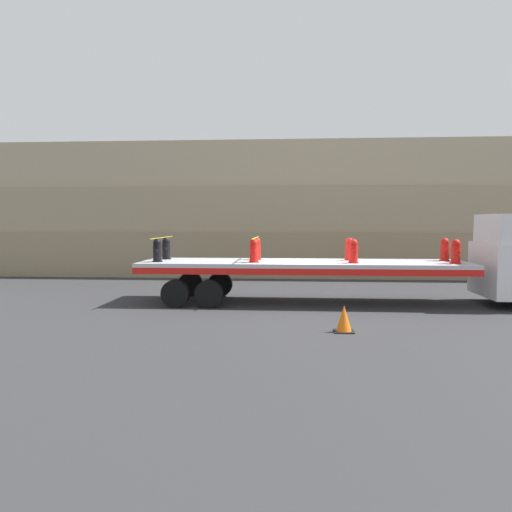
% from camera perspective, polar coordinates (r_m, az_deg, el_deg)
% --- Properties ---
extents(ground_plane, '(120.00, 120.00, 0.00)m').
position_cam_1_polar(ground_plane, '(16.52, 5.35, -5.34)').
color(ground_plane, '#2D2D30').
extents(rock_cliff, '(60.00, 3.30, 6.46)m').
position_cam_1_polar(rock_cliff, '(24.68, 5.03, 5.28)').
color(rock_cliff, gray).
rests_on(rock_cliff, ground_plane).
extents(flatbed_trailer, '(10.56, 2.66, 1.37)m').
position_cam_1_polar(flatbed_trailer, '(16.37, 3.02, -1.45)').
color(flatbed_trailer, '#B2B2B7').
rests_on(flatbed_trailer, ground_plane).
extents(fire_hydrant_black_near_0, '(0.34, 0.50, 0.76)m').
position_cam_1_polar(fire_hydrant_black_near_0, '(16.35, -11.21, 0.61)').
color(fire_hydrant_black_near_0, black).
rests_on(fire_hydrant_black_near_0, flatbed_trailer).
extents(fire_hydrant_black_far_0, '(0.34, 0.50, 0.76)m').
position_cam_1_polar(fire_hydrant_black_far_0, '(17.44, -10.22, 0.83)').
color(fire_hydrant_black_far_0, black).
rests_on(fire_hydrant_black_far_0, flatbed_trailer).
extents(fire_hydrant_red_near_1, '(0.34, 0.50, 0.76)m').
position_cam_1_polar(fire_hydrant_red_near_1, '(15.81, -0.24, 0.57)').
color(fire_hydrant_red_near_1, red).
rests_on(fire_hydrant_red_near_1, flatbed_trailer).
extents(fire_hydrant_red_far_1, '(0.34, 0.50, 0.76)m').
position_cam_1_polar(fire_hydrant_red_far_1, '(16.93, 0.06, 0.80)').
color(fire_hydrant_red_far_1, red).
rests_on(fire_hydrant_red_far_1, flatbed_trailer).
extents(fire_hydrant_red_near_2, '(0.34, 0.50, 0.76)m').
position_cam_1_polar(fire_hydrant_red_near_2, '(15.87, 11.07, 0.51)').
color(fire_hydrant_red_near_2, red).
rests_on(fire_hydrant_red_near_2, flatbed_trailer).
extents(fire_hydrant_red_far_2, '(0.34, 0.50, 0.76)m').
position_cam_1_polar(fire_hydrant_red_far_2, '(16.99, 10.62, 0.74)').
color(fire_hydrant_red_far_2, red).
rests_on(fire_hydrant_red_far_2, flatbed_trailer).
extents(fire_hydrant_red_near_3, '(0.34, 0.50, 0.76)m').
position_cam_1_polar(fire_hydrant_red_near_3, '(16.53, 21.87, 0.44)').
color(fire_hydrant_red_near_3, red).
rests_on(fire_hydrant_red_near_3, flatbed_trailer).
extents(fire_hydrant_red_far_3, '(0.34, 0.50, 0.76)m').
position_cam_1_polar(fire_hydrant_red_far_3, '(17.61, 20.76, 0.67)').
color(fire_hydrant_red_far_3, red).
rests_on(fire_hydrant_red_far_3, flatbed_trailer).
extents(cargo_strap_rear, '(0.05, 2.77, 0.01)m').
position_cam_1_polar(cargo_strap_rear, '(16.88, -10.72, 2.08)').
color(cargo_strap_rear, yellow).
rests_on(cargo_strap_rear, fire_hydrant_black_near_0).
extents(cargo_strap_middle, '(0.05, 2.77, 0.01)m').
position_cam_1_polar(cargo_strap_middle, '(16.35, -0.09, 2.09)').
color(cargo_strap_middle, yellow).
rests_on(cargo_strap_middle, fire_hydrant_red_near_1).
extents(traffic_cone, '(0.48, 0.48, 0.65)m').
position_cam_1_polar(traffic_cone, '(12.32, 10.02, -7.10)').
color(traffic_cone, black).
rests_on(traffic_cone, ground_plane).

